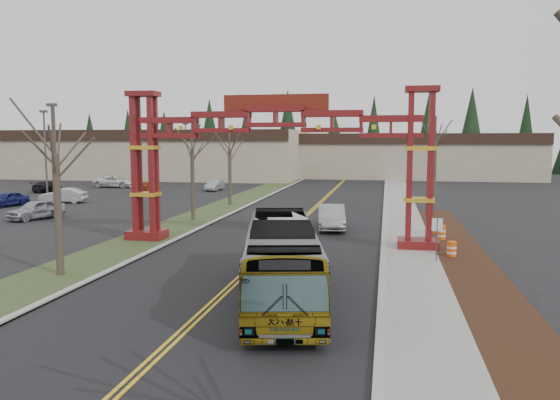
% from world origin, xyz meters
% --- Properties ---
extents(ground, '(200.00, 200.00, 0.00)m').
position_xyz_m(ground, '(0.00, 0.00, 0.00)').
color(ground, black).
rests_on(ground, ground).
extents(road, '(12.00, 110.00, 0.02)m').
position_xyz_m(road, '(0.00, 25.00, 0.01)').
color(road, black).
rests_on(road, ground).
extents(lane_line_left, '(0.12, 100.00, 0.01)m').
position_xyz_m(lane_line_left, '(-0.12, 25.00, 0.03)').
color(lane_line_left, yellow).
rests_on(lane_line_left, road).
extents(lane_line_right, '(0.12, 100.00, 0.01)m').
position_xyz_m(lane_line_right, '(0.12, 25.00, 0.03)').
color(lane_line_right, yellow).
rests_on(lane_line_right, road).
extents(curb_right, '(0.30, 110.00, 0.15)m').
position_xyz_m(curb_right, '(6.15, 25.00, 0.07)').
color(curb_right, '#A9AAA4').
rests_on(curb_right, ground).
extents(sidewalk_right, '(2.60, 110.00, 0.14)m').
position_xyz_m(sidewalk_right, '(7.60, 25.00, 0.08)').
color(sidewalk_right, gray).
rests_on(sidewalk_right, ground).
extents(landscape_strip, '(2.60, 50.00, 0.12)m').
position_xyz_m(landscape_strip, '(10.20, 10.00, 0.06)').
color(landscape_strip, black).
rests_on(landscape_strip, ground).
extents(grass_median, '(4.00, 110.00, 0.08)m').
position_xyz_m(grass_median, '(-8.00, 25.00, 0.04)').
color(grass_median, '#304221').
rests_on(grass_median, ground).
extents(curb_left, '(0.30, 110.00, 0.15)m').
position_xyz_m(curb_left, '(-6.15, 25.00, 0.07)').
color(curb_left, '#A9AAA4').
rests_on(curb_left, ground).
extents(gateway_arch, '(18.20, 1.60, 8.90)m').
position_xyz_m(gateway_arch, '(0.00, 18.00, 5.98)').
color(gateway_arch, maroon).
rests_on(gateway_arch, ground).
extents(retail_building_west, '(46.00, 22.30, 7.50)m').
position_xyz_m(retail_building_west, '(-30.00, 71.96, 3.76)').
color(retail_building_west, tan).
rests_on(retail_building_west, ground).
extents(retail_building_east, '(38.00, 20.30, 7.00)m').
position_xyz_m(retail_building_east, '(10.00, 79.95, 3.51)').
color(retail_building_east, tan).
rests_on(retail_building_east, ground).
extents(conifer_treeline, '(116.10, 5.60, 13.00)m').
position_xyz_m(conifer_treeline, '(0.25, 92.00, 6.49)').
color(conifer_treeline, black).
rests_on(conifer_treeline, ground).
extents(transit_bus, '(4.77, 11.25, 3.05)m').
position_xyz_m(transit_bus, '(2.40, 7.31, 1.53)').
color(transit_bus, '#999CA0').
rests_on(transit_bus, ground).
extents(silver_sedan, '(2.40, 5.20, 1.65)m').
position_xyz_m(silver_sedan, '(2.60, 24.14, 0.83)').
color(silver_sedan, '#A5A8AD').
rests_on(silver_sedan, ground).
extents(parked_car_near_a, '(3.19, 4.72, 1.49)m').
position_xyz_m(parked_car_near_a, '(-20.08, 24.49, 0.75)').
color(parked_car_near_a, '#A8A9B0').
rests_on(parked_car_near_a, ground).
extents(parked_car_near_b, '(4.53, 2.29, 1.43)m').
position_xyz_m(parked_car_near_b, '(-24.30, 34.68, 0.71)').
color(parked_car_near_b, silver).
rests_on(parked_car_near_b, ground).
extents(parked_car_mid_a, '(3.03, 4.96, 1.34)m').
position_xyz_m(parked_car_mid_a, '(-20.61, 44.78, 0.67)').
color(parked_car_mid_a, '#8F3814').
rests_on(parked_car_mid_a, ground).
extents(parked_car_mid_b, '(2.48, 4.19, 1.34)m').
position_xyz_m(parked_car_mid_b, '(-27.68, 31.16, 0.67)').
color(parked_car_mid_b, navy).
rests_on(parked_car_mid_b, ground).
extents(parked_car_far_a, '(1.38, 3.88, 1.27)m').
position_xyz_m(parked_car_far_a, '(-13.91, 49.65, 0.64)').
color(parked_car_far_a, '#A9ACB0').
rests_on(parked_car_far_a, ground).
extents(parked_car_far_b, '(5.42, 2.60, 1.49)m').
position_xyz_m(parked_car_far_b, '(-27.69, 51.48, 0.75)').
color(parked_car_far_b, white).
rests_on(parked_car_far_b, ground).
extents(parked_car_far_c, '(2.25, 4.59, 1.28)m').
position_xyz_m(parked_car_far_c, '(-32.72, 44.49, 0.64)').
color(parked_car_far_c, black).
rests_on(parked_car_far_c, ground).
extents(bare_tree_median_near, '(3.30, 3.30, 7.57)m').
position_xyz_m(bare_tree_median_near, '(-8.00, 9.02, 5.36)').
color(bare_tree_median_near, '#382D26').
rests_on(bare_tree_median_near, ground).
extents(bare_tree_median_mid, '(3.02, 3.02, 7.22)m').
position_xyz_m(bare_tree_median_mid, '(-8.00, 26.09, 5.19)').
color(bare_tree_median_mid, '#382D26').
rests_on(bare_tree_median_mid, ground).
extents(bare_tree_median_far, '(3.22, 3.22, 7.31)m').
position_xyz_m(bare_tree_median_far, '(-8.00, 35.95, 5.15)').
color(bare_tree_median_far, '#382D26').
rests_on(bare_tree_median_far, ground).
extents(bare_tree_right_far, '(2.98, 2.98, 7.96)m').
position_xyz_m(bare_tree_right_far, '(10.00, 32.88, 5.95)').
color(bare_tree_right_far, '#382D26').
rests_on(bare_tree_right_far, ground).
extents(light_pole_near, '(0.78, 0.39, 8.95)m').
position_xyz_m(light_pole_near, '(-20.17, 27.25, 5.18)').
color(light_pole_near, '#3F3F44').
rests_on(light_pole_near, ground).
extents(light_pole_mid, '(0.81, 0.40, 9.28)m').
position_xyz_m(light_pole_mid, '(-31.04, 42.06, 5.37)').
color(light_pole_mid, '#3F3F44').
rests_on(light_pole_mid, ground).
extents(light_pole_far, '(0.73, 0.36, 8.40)m').
position_xyz_m(light_pole_far, '(-21.99, 61.58, 4.86)').
color(light_pole_far, '#3F3F44').
rests_on(light_pole_far, ground).
extents(street_sign, '(0.51, 0.08, 2.25)m').
position_xyz_m(street_sign, '(8.71, 14.76, 1.62)').
color(street_sign, '#3F3F44').
rests_on(street_sign, ground).
extents(barrel_south, '(0.48, 0.48, 0.88)m').
position_xyz_m(barrel_south, '(9.59, 16.15, 0.44)').
color(barrel_south, '#F1590D').
rests_on(barrel_south, ground).
extents(barrel_mid, '(0.53, 0.53, 0.98)m').
position_xyz_m(barrel_mid, '(9.51, 20.96, 0.49)').
color(barrel_mid, '#F1590D').
rests_on(barrel_mid, ground).
extents(barrel_north, '(0.58, 0.58, 1.08)m').
position_xyz_m(barrel_north, '(9.47, 22.88, 0.54)').
color(barrel_north, '#F1590D').
rests_on(barrel_north, ground).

